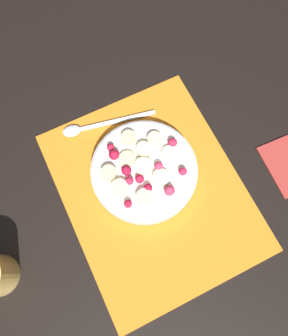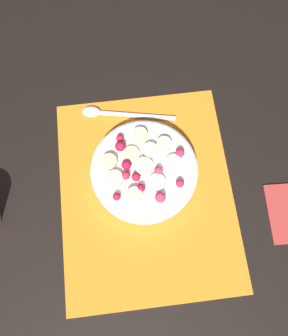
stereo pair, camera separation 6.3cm
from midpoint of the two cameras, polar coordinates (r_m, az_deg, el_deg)
name	(u,v)px [view 1 (the left image)]	position (r m, az deg, el deg)	size (l,w,h in m)	color
ground_plane	(153,191)	(0.66, -1.18, -4.45)	(3.00, 3.00, 0.00)	black
placemat	(153,191)	(0.66, -1.19, -4.39)	(0.43, 0.34, 0.01)	orange
fruit_bowl	(144,171)	(0.65, -2.80, -0.91)	(0.21, 0.21, 0.05)	silver
spoon	(91,127)	(0.71, -11.64, 6.71)	(0.06, 0.20, 0.01)	silver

